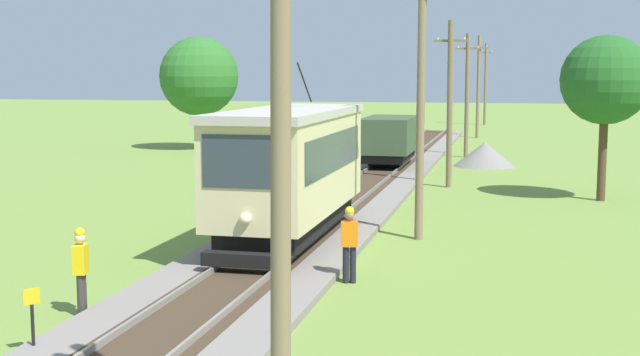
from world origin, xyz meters
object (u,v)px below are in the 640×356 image
Objects in this scene: tree_right_near at (606,81)px; second_worker at (349,241)px; utility_pole_foreground at (281,149)px; tree_left_near at (199,76)px; utility_pole_horizon at (485,83)px; utility_pole_near_tram at (421,100)px; utility_pole_distant at (478,86)px; utility_pole_mid at (450,103)px; utility_pole_far at (467,94)px; gravel_pile at (484,154)px; freight_car at (389,139)px; trackside_signal_marker at (32,318)px; track_worker at (81,267)px; red_tram at (291,168)px.

second_worker is at bearing -115.67° from tree_right_near.
utility_pole_foreground is 43.38m from tree_left_near.
tree_left_near is at bearing -119.20° from utility_pole_horizon.
tree_left_near is at bearing 112.61° from utility_pole_foreground.
utility_pole_distant is at bearing 90.00° from utility_pole_near_tram.
utility_pole_mid is 44.06m from utility_pole_horizon.
tree_left_near is (-16.68, 40.04, 0.67)m from utility_pole_foreground.
utility_pole_far reaches higher than second_worker.
utility_pole_horizon reaches higher than gravel_pile.
freight_car is 1.63× the size of gravel_pile.
trackside_signal_marker is 2.38m from track_worker.
red_tram is 1.21× the size of utility_pole_far.
utility_pole_mid is 21.94m from tree_left_near.
utility_pole_far is at bearing 90.00° from utility_pole_near_tram.
freight_car reaches higher than second_worker.
utility_pole_distant reaches higher than freight_car.
utility_pole_far is 3.94× the size of track_worker.
tree_right_near is (5.91, -46.34, 0.63)m from utility_pole_horizon.
utility_pole_far is 31.03m from utility_pole_horizon.
tree_left_near reaches higher than track_worker.
utility_pole_far is 15.11m from utility_pole_distant.
track_worker is at bearing -122.59° from tree_right_near.
red_tram reaches higher than gravel_pile.
track_worker is (-5.67, -48.54, -2.91)m from utility_pole_distant.
second_worker is at bearing -94.96° from gravel_pile.
gravel_pile is 0.45× the size of tree_left_near.
track_worker is at bearing -95.03° from utility_pole_horizon.
second_worker is (-2.19, -25.20, 0.35)m from gravel_pile.
utility_pole_far reaches higher than trackside_signal_marker.
utility_pole_foreground is 38.86m from utility_pole_far.
freight_car is 0.68× the size of utility_pole_distant.
trackside_signal_marker is 0.19× the size of tree_right_near.
utility_pole_far is (3.41, 6.97, 2.06)m from freight_car.
utility_pole_mid is at bearing -90.00° from utility_pole_far.
second_worker is at bearing 96.14° from utility_pole_foreground.
tree_left_near is (-11.38, 36.94, 3.94)m from trackside_signal_marker.
tree_right_near reaches higher than freight_car.
gravel_pile is at bearing 77.85° from red_tram.
tree_right_near reaches higher than second_worker.
utility_pole_distant is 2.37× the size of gravel_pile.
utility_pole_foreground is 53.96m from utility_pole_distant.
track_worker is at bearing -96.66° from utility_pole_distant.
utility_pole_near_tram is 11.16m from utility_pole_mid.
utility_pole_distant reaches higher than utility_pole_mid.
utility_pole_mid is 0.98× the size of tree_left_near.
red_tram is 7.98m from track_worker.
second_worker is (-0.99, -16.64, -2.60)m from utility_pole_mid.
utility_pole_far is 34.01m from track_worker.
utility_pole_foreground is at bearing -92.00° from gravel_pile.
gravel_pile is (1.20, -19.58, -3.26)m from utility_pole_distant.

